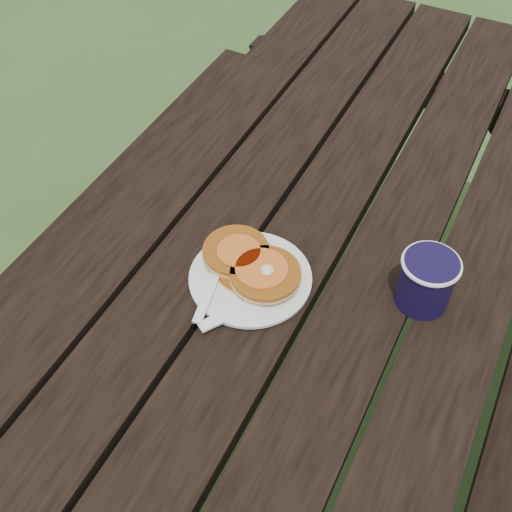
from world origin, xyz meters
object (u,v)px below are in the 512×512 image
at_px(plate, 250,279).
at_px(coffee_cup, 427,279).
at_px(picnic_table, 299,342).
at_px(pancake_stack, 251,264).

height_order(plate, coffee_cup, coffee_cup).
bearing_deg(coffee_cup, plate, -161.47).
distance_m(picnic_table, plate, 0.42).
relative_size(picnic_table, pancake_stack, 9.74).
distance_m(picnic_table, coffee_cup, 0.50).
xyz_separation_m(plate, pancake_stack, (-0.01, 0.01, 0.02)).
bearing_deg(picnic_table, plate, -103.44).
distance_m(pancake_stack, coffee_cup, 0.29).
height_order(picnic_table, pancake_stack, pancake_stack).
bearing_deg(plate, pancake_stack, 110.76).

